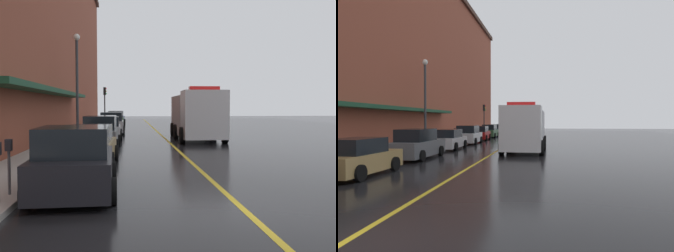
# 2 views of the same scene
# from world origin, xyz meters

# --- Properties ---
(ground_plane) EXTENTS (112.00, 112.00, 0.00)m
(ground_plane) POSITION_xyz_m (0.00, 25.00, 0.00)
(ground_plane) COLOR black
(sidewalk_left) EXTENTS (2.40, 70.00, 0.15)m
(sidewalk_left) POSITION_xyz_m (-6.20, 25.00, 0.07)
(sidewalk_left) COLOR #ADA8A0
(sidewalk_left) RESTS_ON ground
(lane_center_stripe) EXTENTS (0.16, 70.00, 0.01)m
(lane_center_stripe) POSITION_xyz_m (0.00, 25.00, 0.00)
(lane_center_stripe) COLOR gold
(lane_center_stripe) RESTS_ON ground
(parked_car_0) EXTENTS (2.23, 4.25, 1.75)m
(parked_car_0) POSITION_xyz_m (-3.88, 2.00, 0.82)
(parked_car_0) COLOR black
(parked_car_0) RESTS_ON ground
(parked_car_1) EXTENTS (2.04, 4.15, 1.55)m
(parked_car_1) POSITION_xyz_m (-3.96, 7.14, 0.73)
(parked_car_1) COLOR #A5844C
(parked_car_1) RESTS_ON ground
(parked_car_2) EXTENTS (1.97, 4.89, 1.76)m
(parked_car_2) POSITION_xyz_m (-3.97, 13.10, 0.82)
(parked_car_2) COLOR #595B60
(parked_car_2) RESTS_ON ground
(parked_car_3) EXTENTS (2.15, 4.54, 1.56)m
(parked_car_3) POSITION_xyz_m (-4.01, 19.15, 0.74)
(parked_car_3) COLOR silver
(parked_car_3) RESTS_ON ground
(parked_car_4) EXTENTS (2.15, 4.13, 1.76)m
(parked_car_4) POSITION_xyz_m (-3.90, 24.93, 0.82)
(parked_car_4) COLOR silver
(parked_car_4) RESTS_ON ground
(parked_car_5) EXTENTS (2.11, 4.23, 1.60)m
(parked_car_5) POSITION_xyz_m (-4.00, 30.67, 0.75)
(parked_car_5) COLOR maroon
(parked_car_5) RESTS_ON ground
(parked_car_6) EXTENTS (1.99, 4.45, 1.69)m
(parked_car_6) POSITION_xyz_m (-3.93, 36.29, 0.79)
(parked_car_6) COLOR #2D5133
(parked_car_6) RESTS_ON ground
(parked_car_7) EXTENTS (2.12, 4.32, 1.68)m
(parked_car_7) POSITION_xyz_m (-3.99, 41.56, 0.79)
(parked_car_7) COLOR navy
(parked_car_7) RESTS_ON ground
(box_truck) EXTENTS (3.01, 8.54, 3.44)m
(box_truck) POSITION_xyz_m (2.05, 18.61, 1.64)
(box_truck) COLOR silver
(box_truck) RESTS_ON ground
(parking_meter_0) EXTENTS (0.14, 0.18, 1.33)m
(parking_meter_0) POSITION_xyz_m (-5.35, 43.33, 1.06)
(parking_meter_0) COLOR #4C4C51
(parking_meter_0) RESTS_ON sidewalk_left
(parking_meter_2) EXTENTS (0.14, 0.18, 1.33)m
(parking_meter_2) POSITION_xyz_m (-5.35, 25.24, 1.06)
(parking_meter_2) COLOR #4C4C51
(parking_meter_2) RESTS_ON sidewalk_left
(parking_meter_3) EXTENTS (0.14, 0.18, 1.33)m
(parking_meter_3) POSITION_xyz_m (-5.35, 36.79, 1.06)
(parking_meter_3) COLOR #4C4C51
(parking_meter_3) RESTS_ON sidewalk_left
(parking_meter_4) EXTENTS (0.14, 0.18, 1.33)m
(parking_meter_4) POSITION_xyz_m (-5.35, 1.47, 1.06)
(parking_meter_4) COLOR #4C4C51
(parking_meter_4) RESTS_ON sidewalk_left
(street_lamp_left) EXTENTS (0.44, 0.44, 6.94)m
(street_lamp_left) POSITION_xyz_m (-5.95, 19.25, 4.40)
(street_lamp_left) COLOR #33383D
(street_lamp_left) RESTS_ON sidewalk_left
(traffic_light_near) EXTENTS (0.38, 0.36, 4.30)m
(traffic_light_near) POSITION_xyz_m (-5.29, 39.24, 3.16)
(traffic_light_near) COLOR #232326
(traffic_light_near) RESTS_ON sidewalk_left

